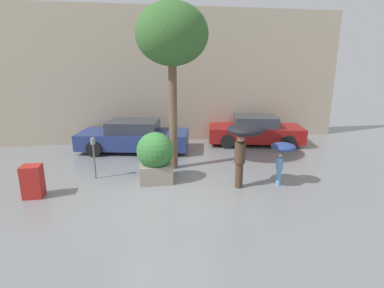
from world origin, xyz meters
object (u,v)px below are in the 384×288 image
person_child (283,151)px  parked_car_near (134,137)px  planter_box (155,156)px  street_tree (172,36)px  person_adult (244,137)px  parked_car_far (255,131)px  parking_meter (93,150)px  newspaper_box (33,181)px

person_child → parked_car_near: person_child is taller
planter_box → parked_car_near: size_ratio=0.33×
person_child → street_tree: size_ratio=0.24×
person_adult → street_tree: bearing=172.3°
parked_car_far → parking_meter: 7.42m
person_child → newspaper_box: (-7.02, 0.28, -0.61)m
person_adult → street_tree: 3.96m
parked_car_near → newspaper_box: size_ratio=5.29×
parked_car_near → parking_meter: (-1.16, -3.08, 0.35)m
parked_car_far → street_tree: (-4.02, -2.77, 3.78)m
parked_car_far → person_child: bearing=-179.0°
person_adult → person_child: person_adult is taller
parking_meter → newspaper_box: parking_meter is taller
planter_box → person_adult: size_ratio=0.81×
planter_box → newspaper_box: size_ratio=1.72×
person_adult → newspaper_box: bearing=-141.2°
person_child → parked_car_far: size_ratio=0.29×
planter_box → parked_car_far: size_ratio=0.35×
planter_box → person_adult: (2.47, -0.96, 0.74)m
parking_meter → newspaper_box: size_ratio=1.47×
person_adult → parked_car_near: bearing=167.0°
planter_box → parking_meter: planter_box is taller
parked_car_near → parked_car_far: size_ratio=1.07×
person_child → newspaper_box: person_child is taller
street_tree → parking_meter: 4.33m
parked_car_far → person_adult: bearing=168.3°
planter_box → parking_meter: size_ratio=1.17×
parking_meter → person_child: bearing=-14.6°
planter_box → street_tree: 3.81m
parked_car_far → street_tree: size_ratio=0.82×
person_adult → newspaper_box: 5.92m
street_tree → newspaper_box: size_ratio=6.03×
person_child → parked_car_far: 4.96m
parked_car_near → newspaper_box: 4.99m
planter_box → person_adult: person_adult is taller
parked_car_near → street_tree: 4.73m
planter_box → parked_car_near: 3.71m
person_adult → street_tree: size_ratio=0.35×
parking_meter → person_adult: bearing=-19.1°
person_adult → person_child: size_ratio=1.48×
person_adult → person_child: bearing=44.8°
street_tree → parking_meter: bearing=-166.6°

